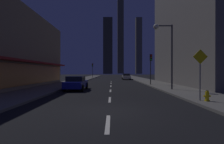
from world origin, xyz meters
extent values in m
cube|color=black|center=(0.00, 32.00, -0.05)|extent=(78.00, 136.00, 0.10)
cube|color=#605E59|center=(7.00, 32.00, 0.07)|extent=(4.00, 76.00, 0.15)
cube|color=#605E59|center=(-7.00, 32.00, 0.07)|extent=(4.00, 76.00, 0.15)
cube|color=silver|center=(0.00, -2.00, 0.01)|extent=(0.16, 2.20, 0.01)
cube|color=silver|center=(0.00, 3.20, 0.01)|extent=(0.16, 2.20, 0.01)
cube|color=silver|center=(0.00, 8.40, 0.01)|extent=(0.16, 2.20, 0.01)
cube|color=silver|center=(0.00, 13.60, 0.01)|extent=(0.16, 2.20, 0.01)
cube|color=silver|center=(0.00, 18.80, 0.01)|extent=(0.16, 2.20, 0.01)
cube|color=silver|center=(0.00, 24.00, 0.01)|extent=(0.16, 2.20, 0.01)
cube|color=#D88C3F|center=(-9.00, 11.00, 1.60)|extent=(0.10, 19.07, 2.20)
cube|color=maroon|center=(-8.60, 11.00, 3.00)|extent=(0.90, 19.67, 0.20)
cube|color=slate|center=(14.50, 16.00, 10.70)|extent=(11.00, 20.00, 21.40)
cube|color=#3B382C|center=(-3.25, 128.52, 23.01)|extent=(7.61, 6.95, 46.02)
cube|color=#4E4A3B|center=(8.49, 153.74, 35.87)|extent=(5.92, 6.46, 71.73)
cube|color=#5E5946|center=(22.87, 132.38, 23.74)|extent=(5.05, 5.34, 47.49)
cube|color=navy|center=(-3.60, 9.20, 0.61)|extent=(1.80, 4.20, 0.65)
cube|color=black|center=(-3.60, 9.00, 1.17)|extent=(1.64, 2.00, 0.55)
cylinder|color=black|center=(-4.48, 10.60, 0.34)|extent=(0.22, 0.68, 0.68)
cylinder|color=black|center=(-2.72, 10.60, 0.34)|extent=(0.22, 0.68, 0.68)
cylinder|color=black|center=(-4.48, 7.80, 0.34)|extent=(0.22, 0.68, 0.68)
cylinder|color=black|center=(-2.72, 7.80, 0.34)|extent=(0.22, 0.68, 0.68)
sphere|color=white|center=(-4.15, 11.25, 0.67)|extent=(0.18, 0.18, 0.18)
sphere|color=white|center=(-3.05, 11.25, 0.67)|extent=(0.18, 0.18, 0.18)
cube|color=silver|center=(3.60, 31.82, 0.61)|extent=(1.80, 4.20, 0.65)
cube|color=black|center=(3.60, 31.62, 1.17)|extent=(1.64, 2.00, 0.55)
cylinder|color=black|center=(2.72, 33.22, 0.34)|extent=(0.22, 0.68, 0.68)
cylinder|color=black|center=(4.48, 33.22, 0.34)|extent=(0.22, 0.68, 0.68)
cylinder|color=black|center=(2.72, 30.42, 0.34)|extent=(0.22, 0.68, 0.68)
cylinder|color=black|center=(4.48, 30.42, 0.34)|extent=(0.22, 0.68, 0.68)
sphere|color=white|center=(3.05, 33.87, 0.67)|extent=(0.18, 0.18, 0.18)
sphere|color=white|center=(4.15, 33.87, 0.67)|extent=(0.18, 0.18, 0.18)
cylinder|color=yellow|center=(5.90, 1.83, 0.43)|extent=(0.22, 0.22, 0.55)
sphere|color=yellow|center=(5.90, 1.83, 0.70)|extent=(0.21, 0.21, 0.21)
cylinder|color=yellow|center=(5.90, 1.83, 0.18)|extent=(0.30, 0.30, 0.06)
cylinder|color=yellow|center=(5.74, 1.83, 0.45)|extent=(0.10, 0.10, 0.10)
cylinder|color=yellow|center=(6.06, 1.83, 0.45)|extent=(0.10, 0.10, 0.10)
cylinder|color=gold|center=(-5.90, 25.80, 0.43)|extent=(0.22, 0.22, 0.55)
sphere|color=gold|center=(-5.90, 25.80, 0.70)|extent=(0.21, 0.21, 0.21)
cylinder|color=gold|center=(-5.90, 25.80, 0.18)|extent=(0.30, 0.30, 0.06)
cylinder|color=gold|center=(-6.06, 25.80, 0.45)|extent=(0.10, 0.10, 0.10)
cylinder|color=gold|center=(-5.74, 25.80, 0.45)|extent=(0.10, 0.10, 0.10)
cylinder|color=#2D2D2D|center=(5.50, 14.73, 2.25)|extent=(0.12, 0.12, 4.20)
cube|color=black|center=(5.50, 14.53, 3.85)|extent=(0.32, 0.24, 0.90)
sphere|color=red|center=(5.50, 14.40, 4.13)|extent=(0.18, 0.18, 0.18)
sphere|color=#F2B20C|center=(5.50, 14.40, 3.85)|extent=(0.18, 0.18, 0.18)
sphere|color=#19D833|center=(5.50, 14.40, 3.57)|extent=(0.18, 0.18, 0.18)
cylinder|color=#2D2D2D|center=(-5.50, 39.86, 2.25)|extent=(0.12, 0.12, 4.20)
cube|color=black|center=(-5.50, 39.66, 3.85)|extent=(0.32, 0.24, 0.90)
sphere|color=red|center=(-5.50, 39.53, 4.13)|extent=(0.18, 0.18, 0.18)
sphere|color=#F2B20C|center=(-5.50, 39.53, 3.85)|extent=(0.18, 0.18, 0.18)
sphere|color=#19D833|center=(-5.50, 39.53, 3.57)|extent=(0.18, 0.18, 0.18)
cylinder|color=#38383D|center=(6.20, 8.51, 3.40)|extent=(0.16, 0.16, 6.50)
cylinder|color=#38383D|center=(5.40, 8.51, 6.55)|extent=(1.60, 0.12, 0.12)
sphere|color=#FCF7CC|center=(4.60, 8.51, 6.45)|extent=(0.56, 0.56, 0.56)
cylinder|color=slate|center=(5.60, 2.08, 1.35)|extent=(0.08, 0.08, 2.40)
cube|color=yellow|center=(5.60, 2.05, 2.85)|extent=(0.91, 0.03, 0.91)
camera|label=1|loc=(0.15, -8.12, 1.93)|focal=26.49mm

